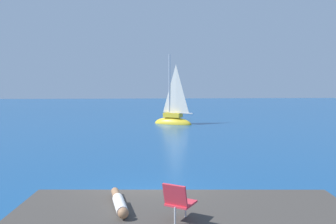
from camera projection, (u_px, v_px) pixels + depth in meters
The scene contains 6 objects.
ground_plane at pixel (146, 205), 10.43m from camera, with size 160.00×160.00×0.00m, color navy.
boulder_seaward at pixel (101, 219), 9.35m from camera, with size 0.91×0.73×0.50m, color #3A4031.
boulder_inland at pixel (119, 224), 9.04m from camera, with size 0.79×0.63×0.43m, color #3C372F.
sailboat_near at pixel (173, 120), 31.88m from camera, with size 3.79×2.97×6.99m.
person_sunbather at pixel (119, 203), 7.53m from camera, with size 0.49×1.75×0.25m.
beach_chair at pixel (178, 200), 6.74m from camera, with size 0.73×0.76×0.80m.
Camera 1 is at (-0.11, -10.19, 3.63)m, focal length 37.16 mm.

